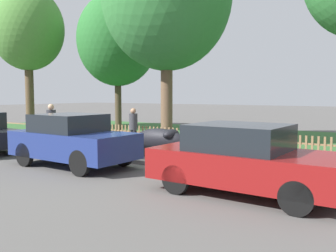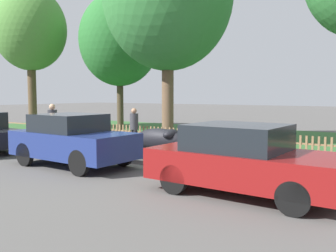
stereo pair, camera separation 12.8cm
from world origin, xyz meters
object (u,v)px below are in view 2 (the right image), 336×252
(tree_behind_motorcycle, at_px, (120,40))
(pedestrian_by_lamp, at_px, (134,126))
(covered_motorcycle, at_px, (161,140))
(parked_car_navy_estate, at_px, (244,159))
(parked_car_black_saloon, at_px, (72,140))
(tree_nearest_kerb, at_px, (30,30))
(pedestrian_near_fence, at_px, (53,124))

(tree_behind_motorcycle, bearing_deg, pedestrian_by_lamp, -44.72)
(pedestrian_by_lamp, bearing_deg, covered_motorcycle, 1.21)
(parked_car_navy_estate, height_order, pedestrian_by_lamp, pedestrian_by_lamp)
(parked_car_black_saloon, bearing_deg, parked_car_navy_estate, 0.26)
(parked_car_navy_estate, xyz_separation_m, tree_nearest_kerb, (-15.92, 6.47, 5.05))
(parked_car_navy_estate, distance_m, pedestrian_by_lamp, 6.91)
(covered_motorcycle, bearing_deg, pedestrian_by_lamp, 151.05)
(pedestrian_near_fence, distance_m, pedestrian_by_lamp, 3.11)
(tree_nearest_kerb, bearing_deg, pedestrian_near_fence, -31.27)
(pedestrian_by_lamp, bearing_deg, pedestrian_near_fence, -120.23)
(parked_car_black_saloon, distance_m, tree_nearest_kerb, 13.35)
(tree_behind_motorcycle, relative_size, pedestrian_near_fence, 4.53)
(covered_motorcycle, xyz_separation_m, pedestrian_by_lamp, (-1.96, 1.02, 0.27))
(parked_car_black_saloon, bearing_deg, pedestrian_near_fence, 150.99)
(parked_car_black_saloon, relative_size, pedestrian_near_fence, 2.21)
(tree_nearest_kerb, relative_size, tree_behind_motorcycle, 1.05)
(pedestrian_by_lamp, bearing_deg, tree_nearest_kerb, -167.21)
(parked_car_navy_estate, relative_size, pedestrian_by_lamp, 2.58)
(parked_car_navy_estate, xyz_separation_m, covered_motorcycle, (-3.93, 2.58, -0.12))
(pedestrian_near_fence, bearing_deg, pedestrian_by_lamp, -124.72)
(tree_behind_motorcycle, xyz_separation_m, pedestrian_near_fence, (2.77, -6.99, -4.17))
(parked_car_black_saloon, relative_size, parked_car_navy_estate, 0.94)
(covered_motorcycle, bearing_deg, parked_car_navy_estate, -34.72)
(parked_car_navy_estate, relative_size, covered_motorcycle, 2.02)
(covered_motorcycle, distance_m, tree_nearest_kerb, 13.62)
(covered_motorcycle, relative_size, tree_nearest_kerb, 0.24)
(covered_motorcycle, bearing_deg, parked_car_black_saloon, -120.52)
(covered_motorcycle, distance_m, tree_behind_motorcycle, 10.79)
(covered_motorcycle, relative_size, pedestrian_near_fence, 1.16)
(parked_car_navy_estate, bearing_deg, tree_nearest_kerb, 159.22)
(parked_car_black_saloon, height_order, pedestrian_by_lamp, pedestrian_by_lamp)
(tree_nearest_kerb, xyz_separation_m, pedestrian_near_fence, (7.36, -4.47, -4.81))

